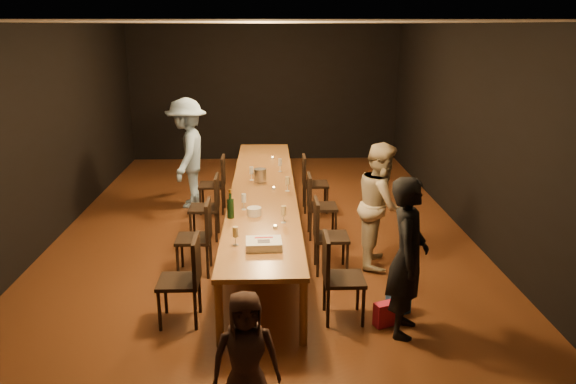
{
  "coord_description": "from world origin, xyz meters",
  "views": [
    {
      "loc": [
        0.08,
        -7.67,
        2.98
      ],
      "look_at": [
        0.32,
        -1.07,
        1.0
      ],
      "focal_mm": 35.0,
      "sensor_mm": 36.0,
      "label": 1
    }
  ],
  "objects_px": {
    "table": "(263,191)",
    "champagne_bottle": "(230,204)",
    "chair_left_0": "(179,280)",
    "chair_left_1": "(194,238)",
    "chair_right_1": "(331,236)",
    "chair_right_3": "(315,183)",
    "plate_stack": "(254,211)",
    "chair_right_2": "(322,206)",
    "chair_left_3": "(212,184)",
    "man_blue": "(187,153)",
    "chair_left_2": "(204,207)",
    "woman_tan": "(381,205)",
    "child": "(246,358)",
    "birthday_cake": "(264,244)",
    "ice_bucket": "(260,175)",
    "chair_right_0": "(344,278)",
    "woman_birthday": "(408,257)"
  },
  "relations": [
    {
      "from": "table",
      "to": "champagne_bottle",
      "type": "height_order",
      "value": "champagne_bottle"
    },
    {
      "from": "chair_left_0",
      "to": "chair_left_1",
      "type": "relative_size",
      "value": 1.0
    },
    {
      "from": "chair_right_1",
      "to": "chair_right_3",
      "type": "distance_m",
      "value": 2.4
    },
    {
      "from": "chair_right_3",
      "to": "plate_stack",
      "type": "height_order",
      "value": "chair_right_3"
    },
    {
      "from": "chair_right_2",
      "to": "chair_left_3",
      "type": "distance_m",
      "value": 2.08
    },
    {
      "from": "chair_right_1",
      "to": "chair_left_0",
      "type": "relative_size",
      "value": 1.0
    },
    {
      "from": "chair_right_1",
      "to": "champagne_bottle",
      "type": "height_order",
      "value": "champagne_bottle"
    },
    {
      "from": "chair_left_1",
      "to": "man_blue",
      "type": "relative_size",
      "value": 0.51
    },
    {
      "from": "chair_right_2",
      "to": "champagne_bottle",
      "type": "bearing_deg",
      "value": -43.55
    },
    {
      "from": "chair_right_1",
      "to": "chair_left_2",
      "type": "xyz_separation_m",
      "value": [
        -1.7,
        1.2,
        0.0
      ]
    },
    {
      "from": "woman_tan",
      "to": "child",
      "type": "relative_size",
      "value": 1.47
    },
    {
      "from": "chair_left_3",
      "to": "birthday_cake",
      "type": "xyz_separation_m",
      "value": [
        0.87,
        -3.45,
        0.33
      ]
    },
    {
      "from": "chair_left_1",
      "to": "plate_stack",
      "type": "bearing_deg",
      "value": -90.77
    },
    {
      "from": "child",
      "to": "birthday_cake",
      "type": "relative_size",
      "value": 2.83
    },
    {
      "from": "chair_left_3",
      "to": "ice_bucket",
      "type": "xyz_separation_m",
      "value": [
        0.81,
        -0.91,
        0.39
      ]
    },
    {
      "from": "chair_right_3",
      "to": "plate_stack",
      "type": "distance_m",
      "value": 2.61
    },
    {
      "from": "chair_left_2",
      "to": "birthday_cake",
      "type": "height_order",
      "value": "chair_left_2"
    },
    {
      "from": "chair_left_0",
      "to": "ice_bucket",
      "type": "bearing_deg",
      "value": -16.66
    },
    {
      "from": "chair_left_1",
      "to": "champagne_bottle",
      "type": "xyz_separation_m",
      "value": [
        0.47,
        -0.09,
        0.46
      ]
    },
    {
      "from": "chair_right_2",
      "to": "chair_left_3",
      "type": "xyz_separation_m",
      "value": [
        -1.7,
        1.2,
        0.0
      ]
    },
    {
      "from": "chair_right_1",
      "to": "chair_left_0",
      "type": "xyz_separation_m",
      "value": [
        -1.7,
        -1.2,
        0.0
      ]
    },
    {
      "from": "chair_left_2",
      "to": "birthday_cake",
      "type": "distance_m",
      "value": 2.44
    },
    {
      "from": "chair_right_3",
      "to": "ice_bucket",
      "type": "height_order",
      "value": "ice_bucket"
    },
    {
      "from": "chair_right_3",
      "to": "chair_left_3",
      "type": "distance_m",
      "value": 1.7
    },
    {
      "from": "chair_right_0",
      "to": "woman_birthday",
      "type": "bearing_deg",
      "value": 64.06
    },
    {
      "from": "chair_left_1",
      "to": "chair_left_2",
      "type": "relative_size",
      "value": 1.0
    },
    {
      "from": "child",
      "to": "champagne_bottle",
      "type": "relative_size",
      "value": 3.04
    },
    {
      "from": "birthday_cake",
      "to": "chair_left_3",
      "type": "bearing_deg",
      "value": 102.03
    },
    {
      "from": "chair_right_0",
      "to": "woman_tan",
      "type": "distance_m",
      "value": 1.59
    },
    {
      "from": "child",
      "to": "plate_stack",
      "type": "distance_m",
      "value": 2.73
    },
    {
      "from": "chair_left_3",
      "to": "chair_left_0",
      "type": "bearing_deg",
      "value": -180.0
    },
    {
      "from": "chair_left_3",
      "to": "chair_left_1",
      "type": "bearing_deg",
      "value": -180.0
    },
    {
      "from": "woman_tan",
      "to": "chair_right_2",
      "type": "bearing_deg",
      "value": 43.77
    },
    {
      "from": "chair_right_2",
      "to": "woman_tan",
      "type": "distance_m",
      "value": 1.22
    },
    {
      "from": "chair_left_0",
      "to": "chair_left_3",
      "type": "distance_m",
      "value": 3.6
    },
    {
      "from": "chair_right_2",
      "to": "chair_left_3",
      "type": "height_order",
      "value": "same"
    },
    {
      "from": "child",
      "to": "ice_bucket",
      "type": "relative_size",
      "value": 5.39
    },
    {
      "from": "chair_left_3",
      "to": "woman_tan",
      "type": "height_order",
      "value": "woman_tan"
    },
    {
      "from": "chair_left_3",
      "to": "child",
      "type": "height_order",
      "value": "child"
    },
    {
      "from": "chair_right_0",
      "to": "woman_tan",
      "type": "height_order",
      "value": "woman_tan"
    },
    {
      "from": "man_blue",
      "to": "plate_stack",
      "type": "height_order",
      "value": "man_blue"
    },
    {
      "from": "chair_right_0",
      "to": "birthday_cake",
      "type": "bearing_deg",
      "value": -100.35
    },
    {
      "from": "table",
      "to": "ice_bucket",
      "type": "xyz_separation_m",
      "value": [
        -0.04,
        0.29,
        0.15
      ]
    },
    {
      "from": "chair_right_1",
      "to": "plate_stack",
      "type": "distance_m",
      "value": 1.01
    },
    {
      "from": "chair_left_2",
      "to": "champagne_bottle",
      "type": "relative_size",
      "value": 2.61
    },
    {
      "from": "chair_left_2",
      "to": "woman_tan",
      "type": "xyz_separation_m",
      "value": [
        2.35,
        -0.98,
        0.33
      ]
    },
    {
      "from": "child",
      "to": "champagne_bottle",
      "type": "xyz_separation_m",
      "value": [
        -0.27,
        2.64,
        0.39
      ]
    },
    {
      "from": "table",
      "to": "chair_left_0",
      "type": "distance_m",
      "value": 2.56
    },
    {
      "from": "plate_stack",
      "to": "child",
      "type": "bearing_deg",
      "value": -90.16
    },
    {
      "from": "chair_right_1",
      "to": "chair_right_3",
      "type": "bearing_deg",
      "value": 180.0
    }
  ]
}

